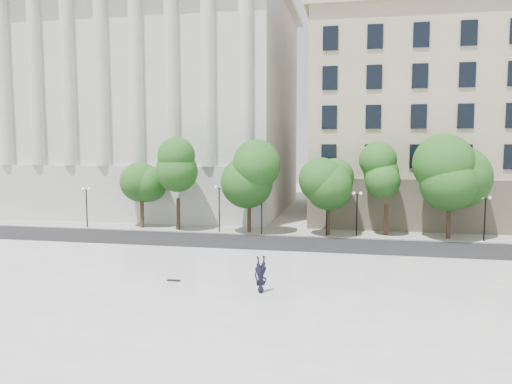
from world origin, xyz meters
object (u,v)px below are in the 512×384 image
at_px(traffic_light_west, 262,194).
at_px(traffic_light_east, 327,195).
at_px(skateboard, 174,280).
at_px(person_lying, 261,288).

bearing_deg(traffic_light_west, traffic_light_east, 0.00).
distance_m(traffic_light_east, skateboard, 19.29).
bearing_deg(skateboard, person_lying, -11.20).
distance_m(traffic_light_east, person_lying, 18.96).
height_order(traffic_light_east, person_lying, traffic_light_east).
distance_m(person_lying, skateboard, 5.44).
bearing_deg(person_lying, traffic_light_west, 65.79).
relative_size(traffic_light_west, skateboard, 5.55).
height_order(traffic_light_west, skateboard, traffic_light_west).
bearing_deg(person_lying, traffic_light_east, 48.01).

